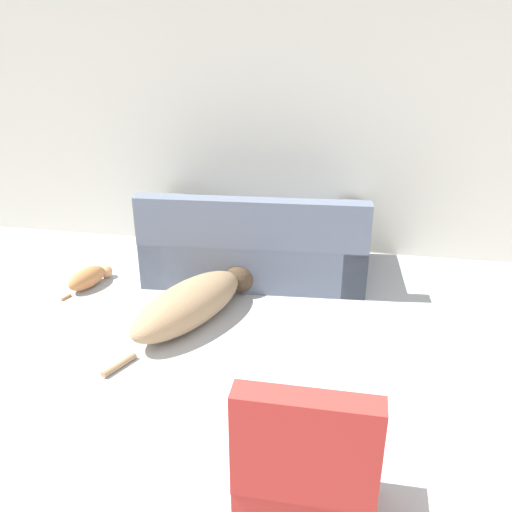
# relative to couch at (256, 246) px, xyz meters

# --- Properties ---
(wall_back) EXTENTS (7.35, 0.06, 2.77)m
(wall_back) POSITION_rel_couch_xyz_m (0.31, 0.63, 1.12)
(wall_back) COLOR silver
(wall_back) RESTS_ON ground_plane
(couch) EXTENTS (1.96, 1.04, 0.83)m
(couch) POSITION_rel_couch_xyz_m (0.00, 0.00, 0.00)
(couch) COLOR slate
(couch) RESTS_ON ground_plane
(dog) EXTENTS (0.90, 1.52, 0.33)m
(dog) POSITION_rel_couch_xyz_m (-0.33, -0.87, -0.10)
(dog) COLOR #A38460
(dog) RESTS_ON ground_plane
(cat) EXTENTS (0.31, 0.54, 0.17)m
(cat) POSITION_rel_couch_xyz_m (-1.38, -0.50, -0.18)
(cat) COLOR #BC7A47
(cat) RESTS_ON ground_plane
(side_chair) EXTENTS (0.59, 0.60, 0.97)m
(side_chair) POSITION_rel_couch_xyz_m (0.68, -2.64, 0.06)
(side_chair) COLOR #B72D28
(side_chair) RESTS_ON ground_plane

